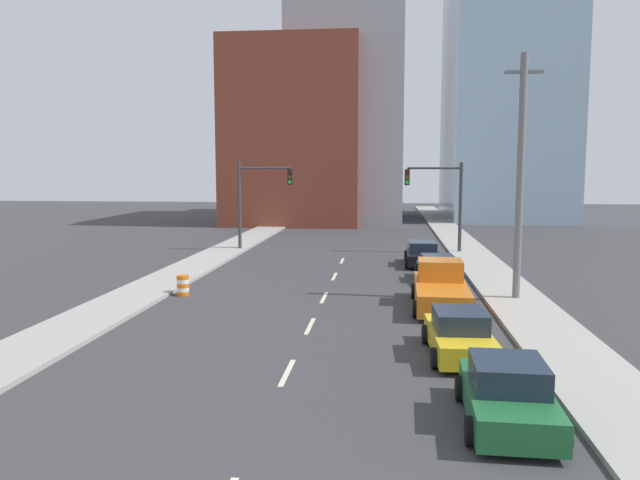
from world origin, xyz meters
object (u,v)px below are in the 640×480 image
traffic_barrel (183,285)px  sedan_teal (438,269)px  traffic_signal_left (254,194)px  utility_pole_right_mid (520,177)px  traffic_signal_right (445,195)px  pickup_truck_orange (441,289)px  sedan_black (423,254)px  sedan_yellow (460,335)px  sedan_green (507,395)px

traffic_barrel → sedan_teal: size_ratio=0.22×
traffic_signal_left → utility_pole_right_mid: utility_pole_right_mid is taller
traffic_signal_right → pickup_truck_orange: traffic_signal_right is taller
sedan_teal → sedan_black: (-0.50, 5.33, 0.04)m
pickup_truck_orange → sedan_teal: pickup_truck_orange is taller
pickup_truck_orange → sedan_black: (-0.12, 11.60, -0.12)m
sedan_yellow → traffic_signal_left: bearing=113.2°
utility_pole_right_mid → sedan_yellow: (-3.44, -8.61, -4.83)m
sedan_yellow → sedan_teal: (0.38, 13.25, -0.04)m
traffic_barrel → pickup_truck_orange: bearing=-5.9°
sedan_green → sedan_black: sedan_green is taller
sedan_green → sedan_black: (-0.62, 23.74, -0.01)m
utility_pole_right_mid → traffic_barrel: 15.89m
utility_pole_right_mid → traffic_signal_right: bearing=96.5°
utility_pole_right_mid → pickup_truck_orange: bearing=-154.6°
utility_pole_right_mid → traffic_barrel: utility_pole_right_mid is taller
pickup_truck_orange → sedan_yellow: bearing=-88.6°
traffic_barrel → sedan_black: size_ratio=0.20×
traffic_signal_right → pickup_truck_orange: size_ratio=1.06×
traffic_barrel → sedan_black: bearing=42.1°
sedan_green → sedan_black: bearing=93.1°
sedan_yellow → sedan_teal: size_ratio=1.01×
traffic_barrel → sedan_green: 18.03m
traffic_signal_right → sedan_yellow: traffic_signal_right is taller
sedan_yellow → sedan_black: bearing=87.9°
traffic_signal_right → sedan_yellow: 24.59m
sedan_black → traffic_barrel: bearing=-137.4°
traffic_barrel → sedan_green: bearing=-47.7°
sedan_teal → sedan_black: bearing=92.8°
pickup_truck_orange → sedan_black: 11.61m
traffic_signal_left → traffic_barrel: traffic_signal_left is taller
pickup_truck_orange → traffic_barrel: bearing=175.5°
traffic_signal_left → pickup_truck_orange: (11.71, -17.32, -3.25)m
sedan_green → sedan_black: 23.75m
traffic_signal_right → pickup_truck_orange: 17.70m
sedan_black → sedan_green: bearing=-88.0°
sedan_black → traffic_signal_left: bearing=154.3°
traffic_signal_left → sedan_black: 13.36m
pickup_truck_orange → traffic_signal_right: bearing=86.0°
pickup_truck_orange → sedan_teal: bearing=87.9°
traffic_barrel → sedan_black: (11.52, 10.41, 0.19)m
traffic_signal_right → pickup_truck_orange: (-1.64, -17.32, -3.25)m
utility_pole_right_mid → sedan_teal: (-3.05, 4.64, -4.86)m
pickup_truck_orange → traffic_signal_left: bearing=125.4°
sedan_teal → traffic_signal_right: bearing=80.9°
pickup_truck_orange → utility_pole_right_mid: bearing=26.8°
traffic_signal_right → sedan_black: (-1.76, -5.72, -3.37)m
utility_pole_right_mid → traffic_barrel: (-15.07, -0.44, -5.02)m
sedan_yellow → sedan_green: bearing=-87.0°
utility_pole_right_mid → sedan_yellow: size_ratio=2.47×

